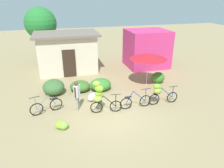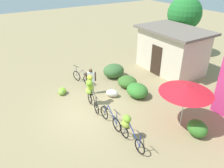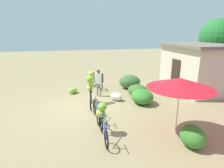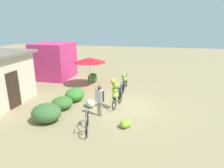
{
  "view_description": "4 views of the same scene",
  "coord_description": "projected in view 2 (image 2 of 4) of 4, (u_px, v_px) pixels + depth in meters",
  "views": [
    {
      "loc": [
        -2.25,
        -8.51,
        5.46
      ],
      "look_at": [
        0.3,
        0.87,
        1.27
      ],
      "focal_mm": 33.18,
      "sensor_mm": 36.0,
      "label": 1
    },
    {
      "loc": [
        8.39,
        -3.97,
        6.56
      ],
      "look_at": [
        0.07,
        1.33,
        1.24
      ],
      "focal_mm": 35.27,
      "sensor_mm": 36.0,
      "label": 2
    },
    {
      "loc": [
        8.77,
        -0.62,
        3.65
      ],
      "look_at": [
        0.55,
        1.25,
        1.28
      ],
      "focal_mm": 29.99,
      "sensor_mm": 36.0,
      "label": 3
    },
    {
      "loc": [
        -10.27,
        -1.69,
        4.45
      ],
      "look_at": [
        0.6,
        0.78,
        1.05
      ],
      "focal_mm": 31.79,
      "sensor_mm": 36.0,
      "label": 4
    }
  ],
  "objects": [
    {
      "name": "person_vendor",
      "position": [
        91.0,
        79.0,
        12.32
      ],
      "size": [
        0.35,
        0.53,
        1.58
      ],
      "color": "gray",
      "rests_on": "ground"
    },
    {
      "name": "hedge_bush_front_right",
      "position": [
        127.0,
        82.0,
        13.4
      ],
      "size": [
        1.22,
        1.14,
        0.64
      ],
      "primitive_type": "ellipsoid",
      "color": "#3C6A28",
      "rests_on": "ground"
    },
    {
      "name": "ground_plane",
      "position": [
        89.0,
        111.0,
        11.22
      ],
      "size": [
        60.0,
        60.0,
        0.0
      ],
      "primitive_type": "plane",
      "color": "#97855D"
    },
    {
      "name": "bicycle_center_loaded",
      "position": [
        110.0,
        118.0,
        10.15
      ],
      "size": [
        1.73,
        0.14,
        1.03
      ],
      "color": "black",
      "rests_on": "ground"
    },
    {
      "name": "building_low",
      "position": [
        172.0,
        50.0,
        15.02
      ],
      "size": [
        4.67,
        3.21,
        2.93
      ],
      "color": "beige",
      "rests_on": "ground"
    },
    {
      "name": "tree_behind_building",
      "position": [
        184.0,
        14.0,
        16.92
      ],
      "size": [
        2.61,
        2.61,
        4.61
      ],
      "color": "brown",
      "rests_on": "ground"
    },
    {
      "name": "bicycle_by_shop",
      "position": [
        128.0,
        127.0,
        9.0
      ],
      "size": [
        1.7,
        0.44,
        1.21
      ],
      "color": "black",
      "rests_on": "ground"
    },
    {
      "name": "market_umbrella",
      "position": [
        186.0,
        89.0,
        9.33
      ],
      "size": [
        2.32,
        2.32,
        2.11
      ],
      "color": "beige",
      "rests_on": "ground"
    },
    {
      "name": "bicycle_leftmost",
      "position": [
        82.0,
        77.0,
        13.81
      ],
      "size": [
        1.58,
        0.51,
        1.01
      ],
      "color": "black",
      "rests_on": "ground"
    },
    {
      "name": "produce_sack",
      "position": [
        112.0,
        93.0,
        12.38
      ],
      "size": [
        0.81,
        0.8,
        0.44
      ],
      "primitive_type": "ellipsoid",
      "rotation": [
        0.0,
        0.0,
        0.76
      ],
      "color": "silver",
      "rests_on": "ground"
    },
    {
      "name": "bicycle_near_pile",
      "position": [
        90.0,
        89.0,
        11.26
      ],
      "size": [
        1.58,
        0.49,
        1.7
      ],
      "color": "black",
      "rests_on": "ground"
    },
    {
      "name": "hedge_bush_mid",
      "position": [
        137.0,
        90.0,
        12.35
      ],
      "size": [
        1.31,
        1.12,
        0.75
      ],
      "primitive_type": "ellipsoid",
      "color": "#387C2D",
      "rests_on": "ground"
    },
    {
      "name": "banana_pile_on_ground",
      "position": [
        62.0,
        91.0,
        12.66
      ],
      "size": [
        0.59,
        0.52,
        0.36
      ],
      "color": "#86B740",
      "rests_on": "ground"
    },
    {
      "name": "hedge_bush_front_left",
      "position": [
        114.0,
        71.0,
        14.5
      ],
      "size": [
        1.26,
        1.41,
        0.88
      ],
      "primitive_type": "ellipsoid",
      "color": "#3C6634",
      "rests_on": "ground"
    },
    {
      "name": "hedge_bush_by_door",
      "position": [
        197.0,
        128.0,
        9.48
      ],
      "size": [
        0.92,
        0.76,
        0.74
      ],
      "primitive_type": "ellipsoid",
      "color": "#3A782B",
      "rests_on": "ground"
    }
  ]
}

